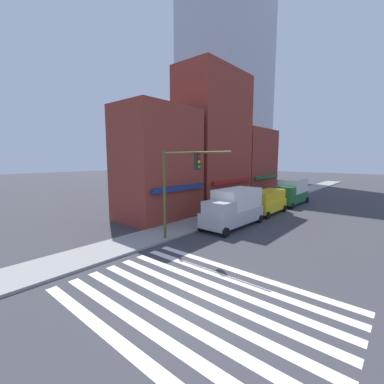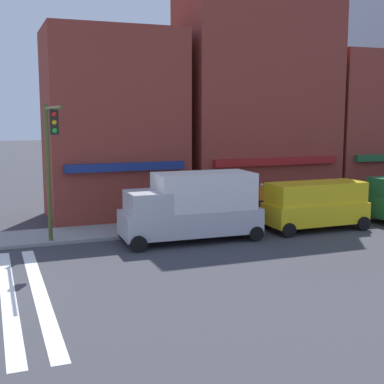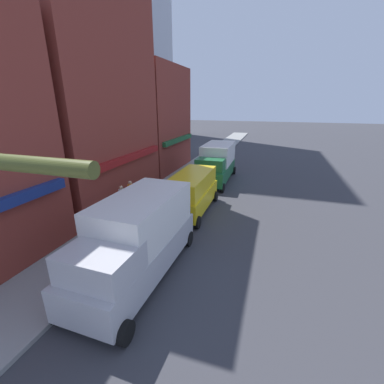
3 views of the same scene
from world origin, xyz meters
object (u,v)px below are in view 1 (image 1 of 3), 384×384
box_truck_green (291,191)px  pedestrian_orange_vest (232,201)px  van_yellow (267,201)px  box_truck_silver (234,207)px  pedestrian_white_shirt (227,202)px  traffic_signal (178,180)px

box_truck_green → pedestrian_orange_vest: bearing=155.2°
pedestrian_orange_vest → van_yellow: bearing=162.1°
van_yellow → box_truck_green: (6.74, 0.00, 0.30)m
box_truck_silver → box_truck_green: (13.18, 0.00, 0.00)m
van_yellow → box_truck_green: box_truck_green is taller
van_yellow → box_truck_green: bearing=-0.3°
box_truck_silver → box_truck_green: bearing=1.4°
box_truck_green → pedestrian_white_shirt: 9.49m
pedestrian_orange_vest → pedestrian_white_shirt: size_ratio=1.00×
van_yellow → box_truck_silver: bearing=179.7°
traffic_signal → box_truck_silver: bearing=-4.5°
pedestrian_orange_vest → pedestrian_white_shirt: bearing=55.1°
traffic_signal → pedestrian_orange_vest: 12.11m
traffic_signal → pedestrian_white_shirt: bearing=16.1°
traffic_signal → pedestrian_white_shirt: size_ratio=3.42×
box_truck_silver → box_truck_green: same height
van_yellow → pedestrian_orange_vest: van_yellow is taller
pedestrian_orange_vest → traffic_signal: bearing=69.1°
box_truck_silver → pedestrian_orange_vest: (5.32, 3.46, -0.51)m
box_truck_silver → pedestrian_orange_vest: size_ratio=3.53×
traffic_signal → van_yellow: (12.43, -0.47, -2.89)m
box_truck_silver → van_yellow: (6.44, -0.00, -0.30)m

